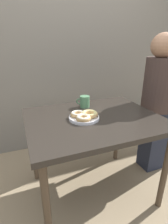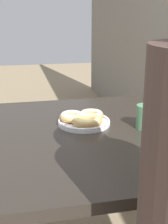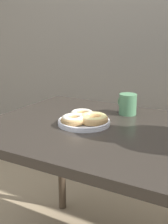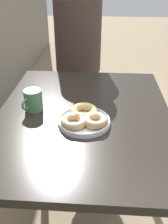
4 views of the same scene
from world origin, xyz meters
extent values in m
plane|color=#937F60|center=(0.00, 0.00, 0.00)|extent=(14.00, 14.00, 0.00)
cube|color=#28231E|center=(0.00, 0.11, 0.76)|extent=(1.08, 0.85, 0.04)
cylinder|color=#473828|center=(0.48, -0.25, 0.37)|extent=(0.05, 0.05, 0.74)
cylinder|color=#473828|center=(0.48, 0.48, 0.37)|extent=(0.05, 0.05, 0.74)
cylinder|color=white|center=(-0.09, 0.11, 0.78)|extent=(0.24, 0.24, 0.01)
torus|color=white|center=(-0.09, 0.11, 0.80)|extent=(0.24, 0.24, 0.01)
torus|color=tan|center=(-0.04, 0.11, 0.81)|extent=(0.18, 0.18, 0.04)
torus|color=#E0D17F|center=(-0.04, 0.11, 0.82)|extent=(0.17, 0.17, 0.03)
torus|color=tan|center=(-0.12, 0.15, 0.81)|extent=(0.17, 0.17, 0.03)
torus|color=silver|center=(-0.12, 0.15, 0.81)|extent=(0.15, 0.15, 0.03)
torus|color=tan|center=(-0.11, 0.05, 0.81)|extent=(0.13, 0.13, 0.04)
torus|color=silver|center=(-0.11, 0.05, 0.82)|extent=(0.12, 0.12, 0.03)
cylinder|color=#4C7F56|center=(0.02, 0.37, 0.83)|extent=(0.09, 0.09, 0.11)
cylinder|color=#382114|center=(0.02, 0.37, 0.88)|extent=(0.07, 0.07, 0.00)
torus|color=#4C7F56|center=(-0.02, 0.39, 0.83)|extent=(0.06, 0.04, 0.06)
cube|color=#232838|center=(0.81, 0.21, 0.36)|extent=(0.28, 0.20, 0.71)
cylinder|color=#3D2D28|center=(0.76, 0.21, 0.97)|extent=(0.33, 0.33, 0.50)
camera|label=1|loc=(-0.55, -1.07, 1.34)|focal=28.00mm
camera|label=2|loc=(1.25, -0.19, 1.27)|focal=50.00mm
camera|label=3|loc=(0.61, -1.08, 1.23)|focal=50.00mm
camera|label=4|loc=(-1.05, 0.04, 1.42)|focal=40.00mm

